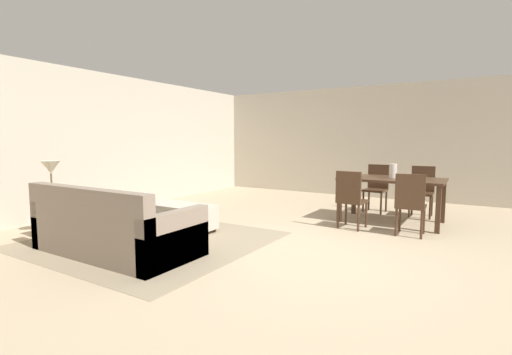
{
  "coord_description": "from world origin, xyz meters",
  "views": [
    {
      "loc": [
        1.89,
        -4.14,
        1.41
      ],
      "look_at": [
        -1.24,
        0.98,
        0.79
      ],
      "focal_mm": 25.87,
      "sensor_mm": 36.0,
      "label": 1
    }
  ],
  "objects_px": {
    "side_table": "(53,206)",
    "dining_table": "(392,183)",
    "dining_chair_far_left": "(377,185)",
    "table_lamp": "(51,169)",
    "dining_chair_near_left": "(350,196)",
    "couch": "(114,230)",
    "dining_chair_far_right": "(422,188)",
    "dining_chair_near_right": "(410,201)",
    "ottoman_table": "(179,216)",
    "vase_centerpiece": "(393,171)"
  },
  "relations": [
    {
      "from": "ottoman_table",
      "to": "dining_table",
      "type": "distance_m",
      "value": 3.57
    },
    {
      "from": "dining_chair_near_left",
      "to": "couch",
      "type": "bearing_deg",
      "value": -127.56
    },
    {
      "from": "dining_chair_near_right",
      "to": "dining_chair_far_right",
      "type": "bearing_deg",
      "value": 91.93
    },
    {
      "from": "table_lamp",
      "to": "dining_chair_near_left",
      "type": "distance_m",
      "value": 4.45
    },
    {
      "from": "dining_chair_far_left",
      "to": "dining_chair_far_right",
      "type": "height_order",
      "value": "same"
    },
    {
      "from": "side_table",
      "to": "dining_chair_far_right",
      "type": "distance_m",
      "value": 6.14
    },
    {
      "from": "side_table",
      "to": "vase_centerpiece",
      "type": "height_order",
      "value": "vase_centerpiece"
    },
    {
      "from": "dining_chair_near_left",
      "to": "dining_chair_near_right",
      "type": "bearing_deg",
      "value": 0.79
    },
    {
      "from": "dining_table",
      "to": "dining_chair_far_right",
      "type": "height_order",
      "value": "dining_chair_far_right"
    },
    {
      "from": "ottoman_table",
      "to": "vase_centerpiece",
      "type": "relative_size",
      "value": 4.74
    },
    {
      "from": "side_table",
      "to": "dining_chair_near_left",
      "type": "relative_size",
      "value": 0.64
    },
    {
      "from": "dining_chair_near_left",
      "to": "dining_chair_far_right",
      "type": "bearing_deg",
      "value": 63.65
    },
    {
      "from": "dining_chair_near_right",
      "to": "dining_chair_far_left",
      "type": "height_order",
      "value": "same"
    },
    {
      "from": "table_lamp",
      "to": "dining_chair_near_left",
      "type": "height_order",
      "value": "table_lamp"
    },
    {
      "from": "table_lamp",
      "to": "dining_chair_near_left",
      "type": "bearing_deg",
      "value": 38.29
    },
    {
      "from": "couch",
      "to": "ottoman_table",
      "type": "height_order",
      "value": "couch"
    },
    {
      "from": "table_lamp",
      "to": "vase_centerpiece",
      "type": "height_order",
      "value": "table_lamp"
    },
    {
      "from": "vase_centerpiece",
      "to": "table_lamp",
      "type": "bearing_deg",
      "value": -137.49
    },
    {
      "from": "dining_table",
      "to": "dining_chair_near_right",
      "type": "distance_m",
      "value": 0.93
    },
    {
      "from": "dining_table",
      "to": "dining_chair_far_left",
      "type": "relative_size",
      "value": 1.79
    },
    {
      "from": "dining_chair_near_right",
      "to": "dining_chair_far_left",
      "type": "xyz_separation_m",
      "value": [
        -0.87,
        1.65,
        0.0
      ]
    },
    {
      "from": "couch",
      "to": "side_table",
      "type": "xyz_separation_m",
      "value": [
        -1.35,
        0.02,
        0.18
      ]
    },
    {
      "from": "dining_chair_near_right",
      "to": "dining_chair_far_right",
      "type": "height_order",
      "value": "same"
    },
    {
      "from": "dining_table",
      "to": "dining_chair_far_right",
      "type": "distance_m",
      "value": 0.92
    },
    {
      "from": "table_lamp",
      "to": "side_table",
      "type": "bearing_deg",
      "value": 180.0
    },
    {
      "from": "side_table",
      "to": "dining_chair_far_right",
      "type": "bearing_deg",
      "value": 45.7
    },
    {
      "from": "dining_chair_near_left",
      "to": "table_lamp",
      "type": "bearing_deg",
      "value": -141.71
    },
    {
      "from": "dining_chair_far_left",
      "to": "table_lamp",
      "type": "bearing_deg",
      "value": -128.27
    },
    {
      "from": "ottoman_table",
      "to": "dining_chair_near_left",
      "type": "distance_m",
      "value": 2.69
    },
    {
      "from": "dining_chair_far_right",
      "to": "vase_centerpiece",
      "type": "bearing_deg",
      "value": -114.51
    },
    {
      "from": "dining_chair_near_left",
      "to": "dining_table",
      "type": "bearing_deg",
      "value": 61.51
    },
    {
      "from": "table_lamp",
      "to": "dining_chair_far_left",
      "type": "distance_m",
      "value": 5.63
    },
    {
      "from": "couch",
      "to": "dining_table",
      "type": "relative_size",
      "value": 1.28
    },
    {
      "from": "side_table",
      "to": "table_lamp",
      "type": "bearing_deg",
      "value": 0.0
    },
    {
      "from": "ottoman_table",
      "to": "table_lamp",
      "type": "distance_m",
      "value": 1.91
    },
    {
      "from": "ottoman_table",
      "to": "dining_chair_far_left",
      "type": "distance_m",
      "value": 3.88
    },
    {
      "from": "dining_chair_near_left",
      "to": "side_table",
      "type": "bearing_deg",
      "value": -141.71
    },
    {
      "from": "dining_chair_far_left",
      "to": "dining_chair_far_right",
      "type": "distance_m",
      "value": 0.82
    },
    {
      "from": "ottoman_table",
      "to": "dining_chair_near_right",
      "type": "height_order",
      "value": "dining_chair_near_right"
    },
    {
      "from": "dining_table",
      "to": "side_table",
      "type": "bearing_deg",
      "value": -137.69
    },
    {
      "from": "couch",
      "to": "table_lamp",
      "type": "bearing_deg",
      "value": 179.19
    },
    {
      "from": "side_table",
      "to": "dining_chair_near_left",
      "type": "xyz_separation_m",
      "value": [
        3.47,
        2.74,
        0.06
      ]
    },
    {
      "from": "dining_table",
      "to": "dining_chair_far_left",
      "type": "bearing_deg",
      "value": 118.02
    },
    {
      "from": "side_table",
      "to": "dining_table",
      "type": "xyz_separation_m",
      "value": [
        3.92,
        3.57,
        0.21
      ]
    },
    {
      "from": "couch",
      "to": "vase_centerpiece",
      "type": "xyz_separation_m",
      "value": [
        2.58,
        3.62,
        0.6
      ]
    },
    {
      "from": "couch",
      "to": "dining_chair_near_left",
      "type": "distance_m",
      "value": 3.49
    },
    {
      "from": "ottoman_table",
      "to": "vase_centerpiece",
      "type": "height_order",
      "value": "vase_centerpiece"
    },
    {
      "from": "couch",
      "to": "dining_chair_near_left",
      "type": "relative_size",
      "value": 2.28
    },
    {
      "from": "dining_chair_far_right",
      "to": "couch",
      "type": "bearing_deg",
      "value": -123.67
    },
    {
      "from": "ottoman_table",
      "to": "dining_chair_near_left",
      "type": "relative_size",
      "value": 1.25
    }
  ]
}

